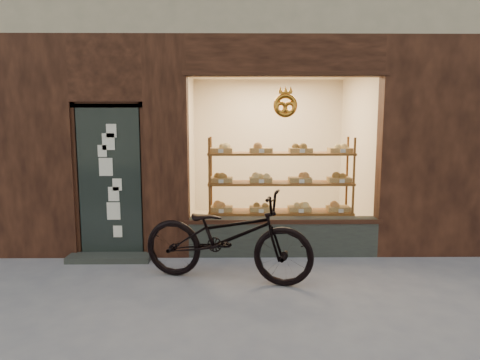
{
  "coord_description": "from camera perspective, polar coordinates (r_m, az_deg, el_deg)",
  "views": [
    {
      "loc": [
        -0.23,
        -3.91,
        1.92
      ],
      "look_at": [
        -0.17,
        2.0,
        1.12
      ],
      "focal_mm": 32.0,
      "sensor_mm": 36.0,
      "label": 1
    }
  ],
  "objects": [
    {
      "name": "ground",
      "position": [
        4.36,
        2.65,
        -18.45
      ],
      "size": [
        90.0,
        90.0,
        0.0
      ],
      "primitive_type": "plane",
      "color": "slate"
    },
    {
      "name": "bicycle",
      "position": [
        5.22,
        -1.76,
        -7.49
      ],
      "size": [
        2.22,
        1.25,
        1.11
      ],
      "primitive_type": "imported",
      "rotation": [
        0.0,
        0.0,
        1.31
      ],
      "color": "black",
      "rests_on": "ground"
    },
    {
      "name": "display_shelf",
      "position": [
        6.58,
        5.38,
        -1.61
      ],
      "size": [
        2.2,
        0.45,
        1.7
      ],
      "color": "brown",
      "rests_on": "ground"
    }
  ]
}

